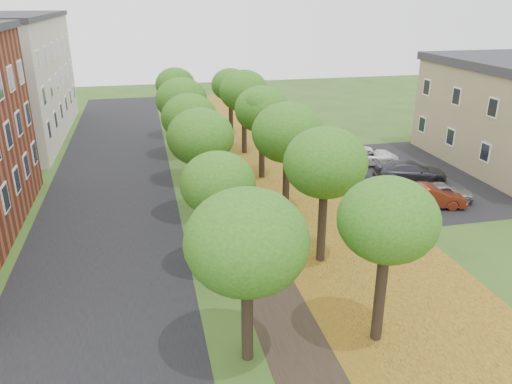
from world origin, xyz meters
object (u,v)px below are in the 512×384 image
bench (274,247)px  car_red (430,196)px  car_silver (441,193)px  car_white (368,156)px  car_grey (410,172)px

bench → car_red: size_ratio=0.51×
car_silver → car_white: size_ratio=0.86×
car_grey → car_white: size_ratio=1.07×
car_white → bench: bearing=151.2°
car_grey → car_silver: bearing=-169.4°
bench → car_red: bearing=-86.4°
car_red → car_white: car_red is taller
bench → car_white: 16.13m
bench → car_silver: car_silver is taller
bench → car_grey: bearing=-71.6°
car_grey → car_white: (-1.12, 4.16, -0.08)m
car_silver → car_grey: car_grey is taller
car_grey → car_white: car_grey is taller
car_silver → car_white: (-1.03, 8.02, -0.03)m
car_white → car_red: bearing=-167.5°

